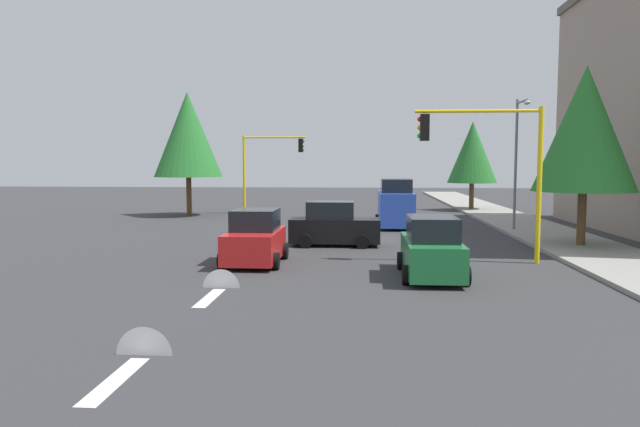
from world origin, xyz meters
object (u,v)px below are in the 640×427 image
Objects in this scene: street_lamp_curbside at (518,150)px; tree_roadside_near at (585,129)px; delivery_van_blue at (396,205)px; traffic_signal_near_left at (489,153)px; tree_roadside_far at (472,152)px; car_black at (334,226)px; car_green at (431,249)px; traffic_signal_far_right at (269,158)px; tree_opposite_side at (188,135)px; car_red at (255,239)px.

tree_roadside_near is (5.61, 1.30, 0.75)m from street_lamp_curbside.
tree_roadside_near is 11.44m from delivery_van_blue.
tree_roadside_far is at bearing 171.00° from traffic_signal_near_left.
car_green is (6.89, 3.49, 0.00)m from car_black.
traffic_signal_far_right is 1.42× the size of car_black.
tree_opposite_side is at bearing -142.23° from car_black.
traffic_signal_near_left is at bearing 55.65° from car_black.
traffic_signal_near_left is 24.61m from tree_opposite_side.
delivery_van_blue is at bearing -27.96° from tree_roadside_far.
tree_roadside_near reaches higher than tree_roadside_far.
delivery_van_blue is at bearing -135.83° from tree_roadside_near.
street_lamp_curbside is (-9.61, 3.50, 0.33)m from traffic_signal_near_left.
delivery_van_blue is at bearing 157.88° from car_black.
car_black is 7.73m from car_green.
traffic_signal_far_right is 21.24m from car_red.
delivery_van_blue is 8.35m from car_black.
street_lamp_curbside is at bearing -166.95° from tree_roadside_near.
street_lamp_curbside is at bearing 120.96° from car_black.
street_lamp_curbside is at bearing 159.98° from traffic_signal_near_left.
traffic_signal_far_right is at bearing -150.33° from traffic_signal_near_left.
street_lamp_curbside reaches higher than tree_roadside_far.
tree_opposite_side is at bearing -156.41° from car_red.
car_black is (20.00, -9.65, -3.60)m from tree_roadside_far.
tree_roadside_far is 14.26m from delivery_van_blue.
tree_roadside_near is at bearing 13.05° from street_lamp_curbside.
street_lamp_curbside is 1.46× the size of delivery_van_blue.
car_black is at bearing -25.77° from tree_roadside_far.
tree_roadside_near is 10.79m from car_green.
street_lamp_curbside is 7.24m from delivery_van_blue.
tree_roadside_far is 0.80× the size of tree_opposite_side.
tree_opposite_side reaches higher than traffic_signal_near_left.
tree_roadside_near is 1.95× the size of car_black.
car_red is at bearing -26.35° from tree_roadside_far.
traffic_signal_far_right reaches higher than car_red.
street_lamp_curbside is 16.25m from car_red.
traffic_signal_near_left is 0.83× the size of tree_roadside_far.
car_green is at bearing 34.46° from tree_opposite_side.
delivery_van_blue is 1.30× the size of car_red.
tree_opposite_side is 21.06m from car_red.
tree_roadside_far reaches higher than car_red.
traffic_signal_far_right is 1.35× the size of car_green.
delivery_van_blue is (-7.73, -7.51, -3.82)m from tree_roadside_near.
car_green is (22.89, 9.03, -3.11)m from traffic_signal_far_right.
traffic_signal_near_left reaches higher than car_green.
car_black is (-4.00, -5.85, -3.13)m from traffic_signal_near_left.
delivery_van_blue is (8.27, 8.68, -2.73)m from traffic_signal_far_right.
street_lamp_curbside is 14.39m from tree_roadside_far.
tree_roadside_near is 11.45m from car_black.
car_red is (18.81, 8.21, -4.74)m from tree_opposite_side.
car_red is 0.93× the size of car_black.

